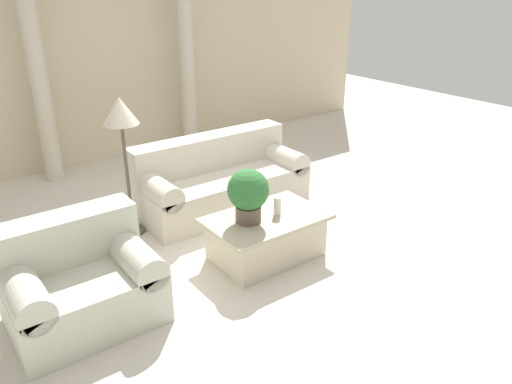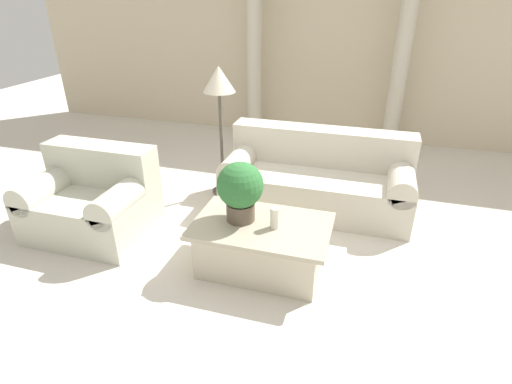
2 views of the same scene
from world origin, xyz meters
TOP-DOWN VIEW (x-y plane):
  - ground_plane at (0.00, 0.00)m, footprint 16.00×16.00m
  - wall_back at (0.00, 3.34)m, footprint 10.00×0.06m
  - sofa_long at (0.36, 0.86)m, footprint 2.01×0.86m
  - loveseat at (-1.70, -0.28)m, footprint 1.14×0.86m
  - coffee_table at (0.08, -0.41)m, footprint 1.16×0.74m
  - potted_plant at (-0.11, -0.38)m, footprint 0.39×0.39m
  - pillar_candle at (0.20, -0.43)m, footprint 0.07×0.07m
  - floor_lamp at (-0.76, 0.88)m, footprint 0.36×0.36m
  - column_left at (-0.99, 2.95)m, footprint 0.32×0.32m
  - column_right at (1.15, 2.95)m, footprint 0.32×0.32m

SIDE VIEW (x-z plane):
  - ground_plane at x=0.00m, z-range 0.00..0.00m
  - coffee_table at x=0.08m, z-range 0.01..0.45m
  - sofa_long at x=0.36m, z-range -0.08..0.76m
  - loveseat at x=-1.70m, z-range -0.07..0.77m
  - pillar_candle at x=0.20m, z-range 0.45..0.63m
  - potted_plant at x=-0.11m, z-range 0.48..1.00m
  - floor_lamp at x=-0.76m, z-range 0.51..2.00m
  - column_left at x=-0.99m, z-range 0.03..2.58m
  - column_right at x=1.15m, z-range 0.03..2.58m
  - wall_back at x=0.00m, z-range 0.00..3.20m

